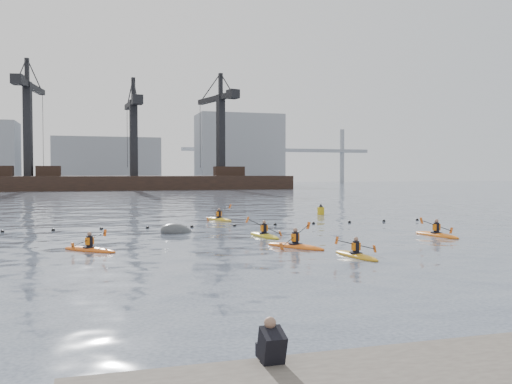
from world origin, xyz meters
TOP-DOWN VIEW (x-y plane):
  - ground at (0.00, 0.00)m, footprint 400.00×400.00m
  - float_line at (-0.50, 22.53)m, footprint 33.24×0.73m
  - barge_pier at (-0.22, 110.00)m, footprint 72.00×19.30m
  - skyline at (2.23, 150.27)m, footprint 141.00×28.00m
  - kayaker_0 at (1.23, 10.85)m, footprint 2.49×3.35m
  - kayaker_1 at (2.76, 7.27)m, footprint 2.16×3.24m
  - kayaker_2 at (-8.65, 12.58)m, footprint 2.79×2.76m
  - kayaker_3 at (1.14, 15.80)m, footprint 2.36×3.48m
  - kayaker_4 at (11.04, 13.16)m, footprint 2.45×3.64m
  - kayaker_5 at (1.07, 27.57)m, footprint 2.24×3.37m
  - mooring_buoy at (-3.49, 19.35)m, footprint 2.79×2.24m
  - nav_buoy at (11.05, 30.37)m, footprint 0.63×0.63m

SIDE VIEW (x-z plane):
  - ground at x=0.00m, z-range 0.00..0.00m
  - mooring_buoy at x=-3.49m, z-range -0.79..0.79m
  - float_line at x=-0.50m, z-range -0.09..0.15m
  - kayaker_1 at x=2.76m, z-range -0.44..0.64m
  - kayaker_2 at x=-8.65m, z-range -0.43..0.64m
  - kayaker_5 at x=1.07m, z-range -0.57..0.77m
  - kayaker_3 at x=1.14m, z-range -0.56..0.77m
  - kayaker_0 at x=1.23m, z-range -0.56..0.78m
  - kayaker_4 at x=11.04m, z-range -0.53..0.75m
  - nav_buoy at x=11.05m, z-range -0.23..0.92m
  - barge_pier at x=-0.22m, z-range -12.86..16.64m
  - skyline at x=2.23m, z-range -1.75..20.25m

